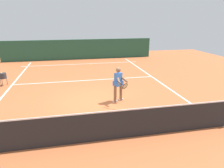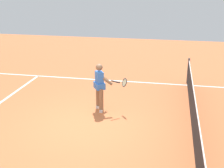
% 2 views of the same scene
% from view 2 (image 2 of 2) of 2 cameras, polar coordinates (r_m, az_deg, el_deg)
% --- Properties ---
extents(ground_plane, '(27.36, 27.36, 0.00)m').
position_cam_2_polar(ground_plane, '(9.19, -5.11, -7.35)').
color(ground_plane, '#C66638').
extents(sideline_left_marking, '(0.10, 19.05, 0.01)m').
position_cam_2_polar(sideline_left_marking, '(12.91, -0.05, 0.66)').
color(sideline_left_marking, white).
rests_on(sideline_left_marking, ground).
extents(court_net, '(8.94, 0.08, 1.04)m').
position_cam_2_polar(court_net, '(8.69, 14.96, -6.02)').
color(court_net, '#4C4C51').
rests_on(court_net, ground).
extents(tennis_player, '(0.68, 1.14, 1.55)m').
position_cam_2_polar(tennis_player, '(9.79, -2.17, -0.22)').
color(tennis_player, '#8C6647').
rests_on(tennis_player, ground).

